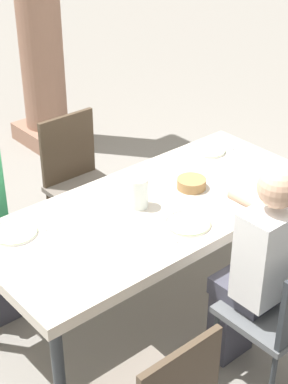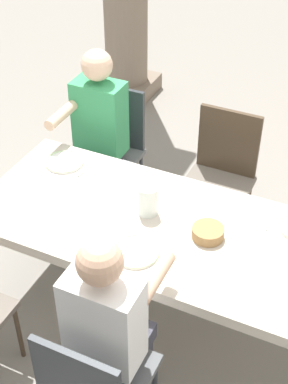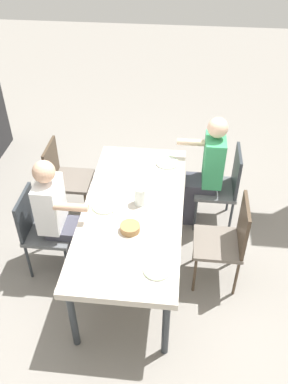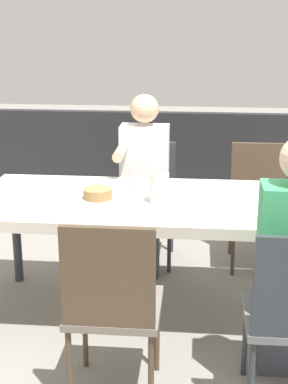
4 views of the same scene
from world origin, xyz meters
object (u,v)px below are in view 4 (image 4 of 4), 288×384
object	(u,v)px
plate_0	(280,217)
diner_woman_green	(143,179)
dining_table	(146,209)
chair_mid_south	(146,193)
plate_1	(151,185)
plate_2	(16,209)
bread_basket	(98,194)
chair_west_south	(259,197)
water_pitcher	(159,190)
chair_mid_north	(112,301)

from	to	relation	value
plate_0	diner_woman_green	bearing A→B (deg)	-48.74
dining_table	chair_mid_south	size ratio (longest dim) A/B	2.31
chair_mid_south	diner_woman_green	size ratio (longest dim) A/B	0.69
plate_1	plate_2	world-z (taller)	same
diner_woman_green	bread_basket	bearing A→B (deg)	73.46
diner_woman_green	plate_2	distance (m)	1.14
chair_west_south	plate_0	distance (m)	1.17
chair_west_south	diner_woman_green	bearing A→B (deg)	13.23
plate_2	water_pitcher	world-z (taller)	water_pitcher
diner_woman_green	plate_1	xyz separation A→B (m)	(-0.09, 0.42, 0.09)
plate_2	chair_mid_south	bearing A→B (deg)	-118.60
chair_mid_south	plate_0	xyz separation A→B (m)	(-0.83, 1.14, 0.25)
chair_mid_north	plate_0	distance (m)	1.05
chair_mid_north	dining_table	bearing A→B (deg)	-95.21
chair_mid_north	plate_0	size ratio (longest dim) A/B	3.93
dining_table	plate_0	world-z (taller)	plate_0
chair_mid_north	diner_woman_green	world-z (taller)	diner_woman_green
plate_1	water_pitcher	xyz separation A→B (m)	(-0.08, 0.32, 0.07)
chair_west_south	water_pitcher	xyz separation A→B (m)	(0.67, 0.93, 0.32)
chair_mid_south	plate_1	bearing A→B (deg)	97.82
plate_0	bread_basket	distance (m)	1.07
plate_2	chair_west_south	bearing A→B (deg)	-141.74
chair_mid_south	bread_basket	size ratio (longest dim) A/B	5.15
bread_basket	chair_mid_north	bearing A→B (deg)	103.54
water_pitcher	chair_mid_north	bearing A→B (deg)	78.93
chair_west_south	diner_woman_green	world-z (taller)	diner_woman_green
chair_west_south	plate_0	bearing A→B (deg)	89.65
dining_table	water_pitcher	bearing A→B (deg)	143.10
plate_0	plate_1	size ratio (longest dim) A/B	0.99
water_pitcher	diner_woman_green	bearing A→B (deg)	-77.52
dining_table	chair_west_south	world-z (taller)	chair_west_south
plate_2	diner_woman_green	bearing A→B (deg)	-123.14
chair_west_south	plate_0	xyz separation A→B (m)	(0.01, 1.14, 0.25)
plate_1	bread_basket	size ratio (longest dim) A/B	1.44
chair_mid_south	diner_woman_green	distance (m)	0.25
chair_mid_north	plate_1	xyz separation A→B (m)	(-0.08, -1.13, 0.22)
chair_mid_north	chair_mid_south	world-z (taller)	chair_mid_north
dining_table	plate_1	bearing A→B (deg)	-90.96
chair_west_south	chair_mid_north	bearing A→B (deg)	64.55
diner_woman_green	plate_0	xyz separation A→B (m)	(-0.83, 0.95, 0.09)
diner_woman_green	water_pitcher	distance (m)	0.77
water_pitcher	plate_2	bearing A→B (deg)	15.46
plate_1	diner_woman_green	bearing A→B (deg)	-78.25
chair_west_south	bread_basket	xyz separation A→B (m)	(1.04, 0.89, 0.27)
chair_west_south	chair_mid_south	bearing A→B (deg)	0.19
bread_basket	dining_table	bearing A→B (deg)	-177.29
diner_woman_green	plate_1	bearing A→B (deg)	101.75
plate_0	plate_2	world-z (taller)	same
chair_west_south	plate_1	distance (m)	1.00
plate_2	water_pitcher	size ratio (longest dim) A/B	1.22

